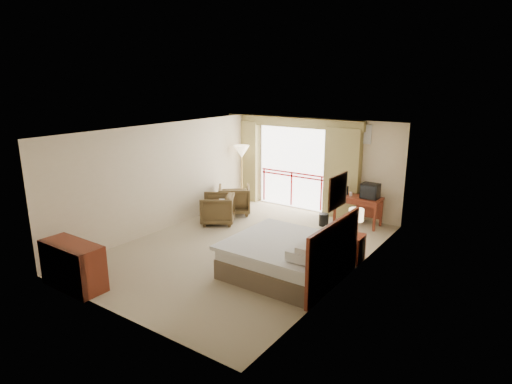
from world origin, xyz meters
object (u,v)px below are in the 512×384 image
Objects in this scene: armchair_far at (235,213)px; side_table at (219,206)px; bed at (288,256)px; floor_lamp at (242,154)px; nightstand at (353,248)px; wastebasket at (324,220)px; table_lamp at (356,215)px; desk at (359,202)px; dresser at (73,266)px; armchair_near at (218,223)px; tv at (370,191)px.

side_table is (0.02, -0.70, 0.38)m from armchair_far.
bed is 1.16× the size of floor_lamp.
nightstand is 1.76× the size of wastebasket.
wastebasket is at bearing 132.71° from table_lamp.
dresser reaches higher than desk.
armchair_near is 0.66× the size of dresser.
table_lamp is 0.46× the size of desk.
table_lamp is 5.64m from dresser.
wastebasket is 6.21m from dresser.
dresser is (-2.27, -5.78, 0.27)m from wastebasket.
desk reaches higher than side_table.
floor_lamp reaches higher than armchair_far.
nightstand is at bearing 59.64° from bed.
tv is at bearing 2.88° from floor_lamp.
floor_lamp reaches higher than armchair_near.
tv is at bearing 29.26° from wastebasket.
tv is 4.02m from side_table.
bed is at bearing -123.16° from nightstand.
armchair_far is at bearing -168.91° from wastebasket.
side_table is (-4.06, 0.47, 0.10)m from nightstand.
desk is (-0.80, 2.30, 0.32)m from nightstand.
desk is at bearing 90.64° from armchair_near.
dresser is (-3.77, -4.10, 0.15)m from nightstand.
armchair_near is at bearing -145.89° from desk.
armchair_near is at bearing 152.96° from bed.
bed reaches higher than armchair_near.
armchair_near is at bearing -150.78° from tv.
desk is 3.74m from side_table.
tv reaches higher than table_lamp.
dresser is at bearing -135.45° from nightstand.
dresser reaches higher than armchair_far.
dresser is at bearing 55.40° from armchair_far.
wastebasket is at bearing -7.00° from floor_lamp.
armchair_near is at bearing -59.44° from side_table.
desk is at bearing 65.28° from dresser.
tv is (-0.50, 2.19, -0.03)m from table_lamp.
side_table reaches higher than wastebasket.
bed is 5.14m from floor_lamp.
table_lamp is at bearing 54.46° from armchair_near.
bed is 1.79× the size of desk.
tv reaches higher than side_table.
bed is 3.87× the size of table_lamp.
nightstand is at bearing -48.15° from wastebasket.
armchair_near is (-3.13, 1.60, -0.38)m from bed.
table_lamp is 4.35m from armchair_far.
tv is 1.40m from wastebasket.
table_lamp reaches higher than wastebasket.
desk is 7.06m from dresser.
armchair_near is at bearing -149.19° from wastebasket.
wastebasket is 0.25× the size of dresser.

